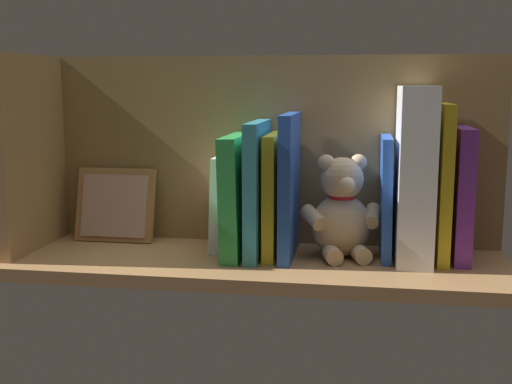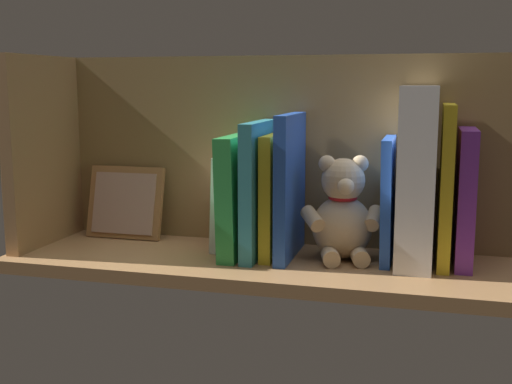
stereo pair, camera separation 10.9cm
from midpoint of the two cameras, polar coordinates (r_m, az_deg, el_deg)
ground_plane at (r=111.32cm, az=-2.81°, el=-6.31°), size 84.80×27.70×2.20cm
shelf_back_panel at (r=119.11cm, az=-1.72°, el=3.69°), size 84.80×1.50×34.31cm
shelf_side_divider at (r=122.78cm, az=-21.69°, el=3.19°), size 2.40×21.70×34.31cm
book_0 at (r=110.82cm, az=14.97°, el=-0.22°), size 2.71×12.88×22.23cm
book_1 at (r=109.88cm, az=13.44°, el=0.79°), size 1.93×13.63×26.10cm
dictionary_thick_white at (r=108.39cm, az=11.07°, el=1.52°), size 5.77×15.52×28.96cm
book_2 at (r=110.24cm, az=8.66°, el=-0.49°), size 1.97×13.16×20.60cm
teddy_bear at (r=109.90cm, az=4.78°, el=-1.80°), size 13.78×12.97×17.57cm
book_3 at (r=109.52cm, az=0.14°, el=0.56°), size 2.02×16.70×24.35cm
book_4 at (r=110.95cm, az=-1.22°, el=-0.24°), size 2.01×15.31×20.89cm
book_5 at (r=110.33cm, az=-2.80°, el=0.26°), size 2.25×17.37×23.01cm
book_6 at (r=111.33cm, az=-4.50°, el=-0.30°), size 3.53×17.27×20.70cm
book_7 at (r=115.50cm, az=-5.73°, el=-0.95°), size 2.74×10.96×16.79cm
picture_frame_leaning at (r=125.38cm, az=-14.77°, el=-1.15°), size 14.95×4.77×13.74cm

